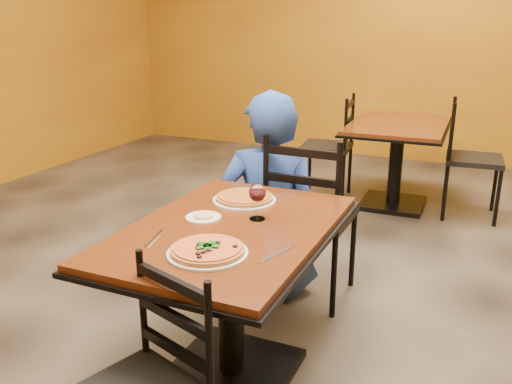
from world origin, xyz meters
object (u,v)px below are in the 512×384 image
at_px(diner, 269,194).
at_px(plate_far, 244,200).
at_px(chair_main_far, 312,216).
at_px(plate_main, 207,253).
at_px(pizza_far, 244,197).
at_px(pizza_main, 207,249).
at_px(chair_second_left, 327,147).
at_px(chair_second_right, 474,160).
at_px(side_plate, 203,217).
at_px(wine_glass, 257,200).
at_px(table_second, 397,145).
at_px(table_main, 230,267).

relative_size(diner, plate_far, 3.96).
distance_m(chair_main_far, diner, 0.28).
relative_size(plate_main, pizza_far, 1.11).
xyz_separation_m(diner, pizza_main, (0.23, -1.16, 0.16)).
bearing_deg(pizza_far, pizza_main, -77.50).
height_order(chair_main_far, plate_far, chair_main_far).
distance_m(chair_second_left, plate_far, 2.46).
xyz_separation_m(diner, plate_main, (0.23, -1.16, 0.14)).
xyz_separation_m(chair_second_right, plate_far, (-0.96, -2.42, 0.27)).
bearing_deg(side_plate, wine_glass, 22.29).
bearing_deg(pizza_far, side_plate, -102.38).
distance_m(plate_far, pizza_far, 0.02).
bearing_deg(plate_main, side_plate, 121.54).
bearing_deg(chair_main_far, table_second, -94.73).
relative_size(table_second, plate_main, 3.93).
relative_size(chair_second_right, side_plate, 6.08).
relative_size(diner, pizza_far, 4.38).
height_order(chair_second_right, plate_far, chair_second_right).
bearing_deg(wine_glass, chair_second_right, 73.10).
bearing_deg(wine_glass, plate_main, -92.74).
distance_m(diner, side_plate, 0.84).
height_order(chair_second_right, pizza_far, chair_second_right).
distance_m(plate_main, wine_glass, 0.43).
bearing_deg(side_plate, chair_second_right, 69.41).
bearing_deg(plate_main, chair_second_left, 98.34).
relative_size(table_main, table_second, 1.01).
height_order(chair_main_far, wine_glass, chair_main_far).
bearing_deg(pizza_far, table_main, -75.62).
relative_size(chair_main_far, pizza_far, 3.59).
xyz_separation_m(pizza_main, plate_far, (-0.14, 0.62, -0.02)).
bearing_deg(chair_second_right, diner, 146.65).
distance_m(chair_main_far, pizza_main, 1.23).
xyz_separation_m(table_second, chair_main_far, (-0.16, -1.85, -0.05)).
xyz_separation_m(table_main, side_plate, (-0.15, 0.03, 0.20)).
relative_size(chair_second_left, diner, 0.78).
relative_size(diner, side_plate, 7.67).
distance_m(table_second, pizza_far, 2.45).
distance_m(chair_second_right, diner, 2.16).
bearing_deg(plate_far, table_main, -75.62).
height_order(chair_main_far, side_plate, chair_main_far).
bearing_deg(plate_far, chair_second_right, 68.47).
distance_m(plate_main, pizza_far, 0.64).
bearing_deg(chair_second_left, pizza_far, 1.53).
bearing_deg(pizza_main, table_second, 86.51).
xyz_separation_m(chair_main_far, chair_second_right, (0.79, 1.85, -0.02)).
relative_size(diner, wine_glass, 6.82).
xyz_separation_m(table_main, chair_main_far, (0.08, 0.90, -0.05)).
bearing_deg(chair_main_far, pizza_far, 74.23).
relative_size(table_second, chair_main_far, 1.21).
height_order(chair_second_left, pizza_far, chair_second_left).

